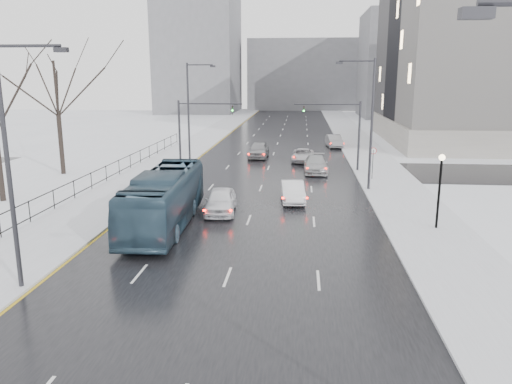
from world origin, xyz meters
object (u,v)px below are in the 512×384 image
(streetlight_l_near, at_px, (12,157))
(lamppost_r_mid, at_px, (440,181))
(streetlight_r_mid, at_px, (369,118))
(bus, at_px, (165,199))
(sedan_center_far, at_px, (259,150))
(sedan_right_distant, at_px, (334,141))
(mast_signal_left, at_px, (190,126))
(sedan_right_far, at_px, (316,164))
(tree_park_d, at_px, (4,202))
(mast_signal_right, at_px, (348,128))
(no_uturn_sign, at_px, (373,154))
(sedan_right_cross, at_px, (303,155))
(streetlight_l_far, at_px, (190,107))
(tree_park_e, at_px, (64,175))
(sedan_center_near, at_px, (221,201))
(sedan_right_near, at_px, (293,191))

(streetlight_l_near, bearing_deg, lamppost_r_mid, 27.55)
(streetlight_r_mid, bearing_deg, bus, -140.66)
(sedan_center_far, relative_size, sedan_right_distant, 1.09)
(mast_signal_left, bearing_deg, sedan_right_far, -4.17)
(tree_park_d, relative_size, streetlight_l_near, 1.25)
(mast_signal_right, bearing_deg, lamppost_r_mid, -78.46)
(sedan_right_far, height_order, sedan_right_distant, sedan_right_distant)
(mast_signal_right, distance_m, no_uturn_sign, 4.77)
(sedan_center_far, bearing_deg, sedan_right_cross, -22.88)
(sedan_right_cross, bearing_deg, sedan_right_distant, 73.24)
(lamppost_r_mid, bearing_deg, streetlight_l_far, 131.06)
(tree_park_e, bearing_deg, tree_park_d, -87.71)
(no_uturn_sign, distance_m, sedan_center_near, 16.10)
(lamppost_r_mid, relative_size, mast_signal_right, 0.66)
(bus, relative_size, sedan_right_far, 2.27)
(tree_park_d, bearing_deg, sedan_right_near, 5.41)
(sedan_center_far, bearing_deg, mast_signal_right, -37.52)
(streetlight_l_far, distance_m, sedan_right_far, 14.40)
(tree_park_e, height_order, no_uturn_sign, tree_park_e)
(sedan_right_near, bearing_deg, no_uturn_sign, 45.31)
(streetlight_l_near, distance_m, mast_signal_right, 32.03)
(mast_signal_right, bearing_deg, tree_park_d, -150.88)
(sedan_center_far, bearing_deg, sedan_center_near, -89.81)
(sedan_center_near, bearing_deg, sedan_right_cross, 71.25)
(tree_park_d, distance_m, sedan_right_near, 20.50)
(streetlight_l_far, xyz_separation_m, lamppost_r_mid, (19.17, -22.00, -2.67))
(streetlight_r_mid, distance_m, no_uturn_sign, 5.30)
(sedan_center_far, bearing_deg, no_uturn_sign, -44.70)
(no_uturn_sign, height_order, bus, bus)
(streetlight_l_far, xyz_separation_m, sedan_center_far, (6.70, 3.13, -4.72))
(streetlight_l_far, xyz_separation_m, sedan_center_near, (6.18, -19.48, -4.78))
(streetlight_l_far, relative_size, mast_signal_right, 1.54)
(tree_park_e, height_order, streetlight_r_mid, streetlight_r_mid)
(lamppost_r_mid, bearing_deg, mast_signal_left, 135.52)
(bus, bearing_deg, no_uturn_sign, 43.79)
(bus, xyz_separation_m, sedan_center_far, (3.34, 25.76, -0.79))
(sedan_right_distant, bearing_deg, streetlight_r_mid, -94.59)
(tree_park_d, height_order, sedan_center_far, tree_park_d)
(tree_park_e, height_order, sedan_right_far, tree_park_e)
(lamppost_r_mid, bearing_deg, sedan_right_distant, 96.34)
(sedan_right_near, bearing_deg, mast_signal_right, 63.21)
(sedan_center_near, relative_size, sedan_right_far, 0.90)
(mast_signal_right, distance_m, sedan_right_near, 13.39)
(sedan_right_distant, bearing_deg, no_uturn_sign, -91.23)
(streetlight_l_far, distance_m, sedan_center_far, 8.77)
(sedan_right_far, bearing_deg, no_uturn_sign, -34.17)
(no_uturn_sign, bearing_deg, sedan_right_cross, 123.31)
(lamppost_r_mid, relative_size, sedan_right_distant, 0.92)
(mast_signal_right, relative_size, sedan_center_far, 1.29)
(no_uturn_sign, bearing_deg, mast_signal_right, 115.11)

